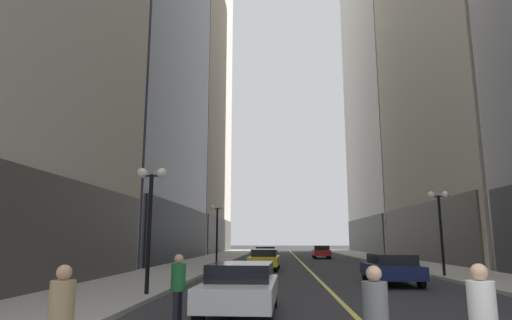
# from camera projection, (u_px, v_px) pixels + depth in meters

# --- Properties ---
(ground_plane) EXTENTS (200.00, 200.00, 0.00)m
(ground_plane) POSITION_uv_depth(u_px,v_px,m) (301.00, 262.00, 37.96)
(ground_plane) COLOR #2D2D30
(sidewalk_left) EXTENTS (4.50, 78.00, 0.15)m
(sidewalk_left) POSITION_uv_depth(u_px,v_px,m) (208.00, 261.00, 38.39)
(sidewalk_left) COLOR #ADA8A0
(sidewalk_left) RESTS_ON ground
(sidewalk_right) EXTENTS (4.50, 78.00, 0.15)m
(sidewalk_right) POSITION_uv_depth(u_px,v_px,m) (395.00, 261.00, 37.56)
(sidewalk_right) COLOR #ADA8A0
(sidewalk_right) RESTS_ON ground
(lane_centre_stripe) EXTENTS (0.16, 70.00, 0.01)m
(lane_centre_stripe) POSITION_uv_depth(u_px,v_px,m) (301.00, 262.00, 37.96)
(lane_centre_stripe) COLOR #E5D64C
(lane_centre_stripe) RESTS_ON ground
(building_left_mid) EXTENTS (12.22, 24.00, 40.84)m
(building_left_mid) POSITION_uv_depth(u_px,v_px,m) (128.00, 49.00, 42.01)
(building_left_mid) COLOR #4C515B
(building_left_mid) RESTS_ON ground
(building_left_far) EXTENTS (14.19, 26.00, 67.90)m
(building_left_far) POSITION_uv_depth(u_px,v_px,m) (181.00, 40.00, 69.57)
(building_left_far) COLOR #B7AD99
(building_left_far) RESTS_ON ground
(building_right_mid) EXTENTS (13.25, 24.00, 43.20)m
(building_right_mid) POSITION_uv_depth(u_px,v_px,m) (477.00, 30.00, 40.54)
(building_right_mid) COLOR #B7AD99
(building_right_mid) RESTS_ON ground
(building_right_far) EXTENTS (12.66, 26.00, 57.57)m
(building_right_far) POSITION_uv_depth(u_px,v_px,m) (396.00, 66.00, 66.90)
(building_right_far) COLOR #A8A399
(building_right_far) RESTS_ON ground
(car_white) EXTENTS (1.96, 4.24, 1.32)m
(car_white) POSITION_uv_depth(u_px,v_px,m) (241.00, 286.00, 11.38)
(car_white) COLOR silver
(car_white) RESTS_ON ground
(car_navy) EXTENTS (1.89, 4.36, 1.32)m
(car_navy) POSITION_uv_depth(u_px,v_px,m) (391.00, 268.00, 18.83)
(car_navy) COLOR #141E4C
(car_navy) RESTS_ON ground
(car_yellow) EXTENTS (2.01, 4.53, 1.32)m
(car_yellow) POSITION_uv_depth(u_px,v_px,m) (265.00, 259.00, 27.70)
(car_yellow) COLOR yellow
(car_yellow) RESTS_ON ground
(car_green) EXTENTS (1.95, 4.53, 1.32)m
(car_green) POSITION_uv_depth(u_px,v_px,m) (266.00, 253.00, 38.02)
(car_green) COLOR #196038
(car_green) RESTS_ON ground
(car_red) EXTENTS (1.80, 4.40, 1.32)m
(car_red) POSITION_uv_depth(u_px,v_px,m) (321.00, 251.00, 44.43)
(car_red) COLOR #B21919
(car_red) RESTS_ON ground
(pedestrian_in_tan_trench) EXTENTS (0.43, 0.43, 1.61)m
(pedestrian_in_tan_trench) POSITION_uv_depth(u_px,v_px,m) (61.00, 315.00, 5.83)
(pedestrian_in_tan_trench) COLOR black
(pedestrian_in_tan_trench) RESTS_ON ground
(pedestrian_in_grey_suit) EXTENTS (0.37, 0.37, 1.60)m
(pedestrian_in_grey_suit) POSITION_uv_depth(u_px,v_px,m) (376.00, 318.00, 5.67)
(pedestrian_in_grey_suit) COLOR black
(pedestrian_in_grey_suit) RESTS_ON ground
(pedestrian_in_white_shirt) EXTENTS (0.35, 0.35, 1.65)m
(pedestrian_in_white_shirt) POSITION_uv_depth(u_px,v_px,m) (483.00, 319.00, 5.40)
(pedestrian_in_white_shirt) COLOR black
(pedestrian_in_white_shirt) RESTS_ON ground
(pedestrian_in_green_parka) EXTENTS (0.41, 0.41, 1.61)m
(pedestrian_in_green_parka) POSITION_uv_depth(u_px,v_px,m) (178.00, 284.00, 9.84)
(pedestrian_in_green_parka) COLOR black
(pedestrian_in_green_parka) RESTS_ON ground
(street_lamp_left_near) EXTENTS (1.06, 0.36, 4.43)m
(street_lamp_left_near) POSITION_uv_depth(u_px,v_px,m) (151.00, 201.00, 14.89)
(street_lamp_left_near) COLOR black
(street_lamp_left_near) RESTS_ON ground
(street_lamp_left_far) EXTENTS (1.06, 0.36, 4.43)m
(street_lamp_left_far) POSITION_uv_depth(u_px,v_px,m) (217.00, 221.00, 31.11)
(street_lamp_left_far) COLOR black
(street_lamp_left_far) RESTS_ON ground
(street_lamp_right_mid) EXTENTS (1.06, 0.36, 4.43)m
(street_lamp_right_mid) POSITION_uv_depth(u_px,v_px,m) (440.00, 214.00, 22.14)
(street_lamp_right_mid) COLOR black
(street_lamp_right_mid) RESTS_ON ground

